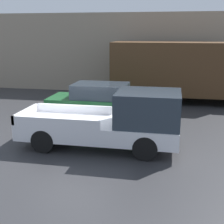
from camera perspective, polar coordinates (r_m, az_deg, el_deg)
ground_plane at (r=12.08m, az=-7.94°, el=-4.94°), size 60.00×60.00×0.00m
building_wall at (r=20.88m, az=0.63°, el=10.69°), size 28.00×0.15×5.16m
pickup_truck at (r=10.83m, az=0.76°, el=-1.73°), size 5.57×2.06×2.06m
car at (r=14.45m, az=-2.44°, el=1.97°), size 4.52×1.96×1.68m
delivery_truck at (r=18.30m, az=12.32°, el=7.43°), size 8.51×2.49×3.41m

